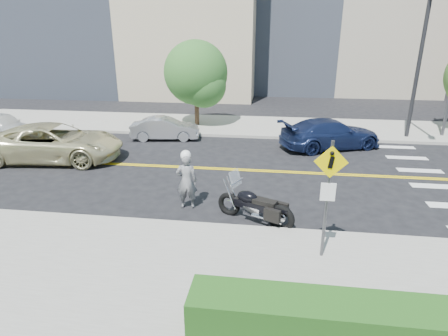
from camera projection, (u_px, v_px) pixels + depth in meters
name	position (u px, v px, depth m)	size (l,w,h in m)	color
ground_plane	(204.00, 168.00, 15.89)	(120.00, 120.00, 0.00)	black
sidewalk_near	(146.00, 272.00, 8.89)	(60.00, 5.00, 0.15)	#9E9B91
sidewalk_far	(226.00, 125.00, 22.85)	(60.00, 5.00, 0.15)	#9E9B91
traffic_light	(429.00, 49.00, 17.76)	(0.28, 4.50, 7.00)	black
pedestrian_sign	(328.00, 189.00, 8.82)	(0.78, 0.08, 3.00)	#4C4C51
motorcyclist	(187.00, 180.00, 12.01)	(0.73, 0.53, 1.98)	#9F9FA4
motorcycle	(255.00, 199.00, 11.18)	(2.48, 0.76, 1.51)	black
suv	(54.00, 143.00, 16.62)	(2.71, 5.88, 1.63)	beige
parked_car_white	(3.00, 125.00, 20.64)	(1.48, 3.69, 1.26)	silver
parked_car_silver	(165.00, 128.00, 19.96)	(1.26, 3.61, 1.19)	#9C9EA3
parked_car_blue	(330.00, 134.00, 18.39)	(2.04, 5.02, 1.46)	navy
tree_far_a	(196.00, 73.00, 21.68)	(3.71, 3.71, 5.07)	#382619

